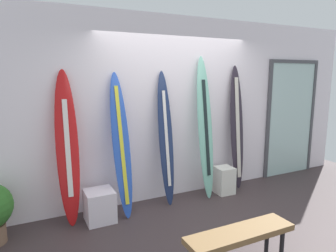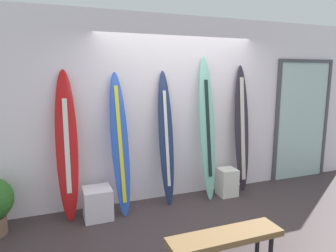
{
  "view_description": "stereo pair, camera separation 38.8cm",
  "coord_description": "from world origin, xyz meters",
  "px_view_note": "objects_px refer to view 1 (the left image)",
  "views": [
    {
      "loc": [
        -2.12,
        -2.88,
        1.92
      ],
      "look_at": [
        -0.26,
        0.95,
        1.19
      ],
      "focal_mm": 31.78,
      "sensor_mm": 36.0,
      "label": 1
    },
    {
      "loc": [
        -1.76,
        -3.03,
        1.92
      ],
      "look_at": [
        -0.26,
        0.95,
        1.19
      ],
      "focal_mm": 31.78,
      "sensor_mm": 36.0,
      "label": 2
    }
  ],
  "objects_px": {
    "display_block_left": "(224,180)",
    "bench": "(240,237)",
    "surfboard_charcoal": "(237,129)",
    "glass_door": "(291,116)",
    "surfboard_crimson": "(67,149)",
    "surfboard_navy": "(166,140)",
    "display_block_center": "(100,206)",
    "surfboard_seafoam": "(205,128)",
    "surfboard_cobalt": "(121,146)"
  },
  "relations": [
    {
      "from": "display_block_left",
      "to": "bench",
      "type": "xyz_separation_m",
      "value": [
        -1.09,
        -1.72,
        0.18
      ]
    },
    {
      "from": "surfboard_charcoal",
      "to": "glass_door",
      "type": "bearing_deg",
      "value": 5.35
    },
    {
      "from": "surfboard_crimson",
      "to": "surfboard_navy",
      "type": "relative_size",
      "value": 1.01
    },
    {
      "from": "surfboard_charcoal",
      "to": "display_block_center",
      "type": "xyz_separation_m",
      "value": [
        -2.4,
        -0.21,
        -0.82
      ]
    },
    {
      "from": "surfboard_seafoam",
      "to": "bench",
      "type": "distance_m",
      "value": 2.08
    },
    {
      "from": "surfboard_crimson",
      "to": "bench",
      "type": "xyz_separation_m",
      "value": [
        1.31,
        -1.82,
        -0.59
      ]
    },
    {
      "from": "display_block_center",
      "to": "bench",
      "type": "bearing_deg",
      "value": -59.99
    },
    {
      "from": "display_block_left",
      "to": "glass_door",
      "type": "relative_size",
      "value": 0.2
    },
    {
      "from": "surfboard_navy",
      "to": "display_block_left",
      "type": "relative_size",
      "value": 4.54
    },
    {
      "from": "surfboard_navy",
      "to": "bench",
      "type": "relative_size",
      "value": 1.77
    },
    {
      "from": "surfboard_charcoal",
      "to": "bench",
      "type": "xyz_separation_m",
      "value": [
        -1.44,
        -1.88,
        -0.63
      ]
    },
    {
      "from": "surfboard_navy",
      "to": "glass_door",
      "type": "bearing_deg",
      "value": 3.72
    },
    {
      "from": "display_block_left",
      "to": "surfboard_seafoam",
      "type": "bearing_deg",
      "value": 167.8
    },
    {
      "from": "surfboard_crimson",
      "to": "surfboard_seafoam",
      "type": "relative_size",
      "value": 0.9
    },
    {
      "from": "surfboard_charcoal",
      "to": "bench",
      "type": "distance_m",
      "value": 2.44
    },
    {
      "from": "surfboard_navy",
      "to": "display_block_center",
      "type": "relative_size",
      "value": 4.75
    },
    {
      "from": "display_block_left",
      "to": "glass_door",
      "type": "distance_m",
      "value": 1.99
    },
    {
      "from": "surfboard_seafoam",
      "to": "surfboard_cobalt",
      "type": "bearing_deg",
      "value": -178.54
    },
    {
      "from": "surfboard_seafoam",
      "to": "glass_door",
      "type": "bearing_deg",
      "value": 5.71
    },
    {
      "from": "surfboard_crimson",
      "to": "glass_door",
      "type": "bearing_deg",
      "value": 2.55
    },
    {
      "from": "surfboard_navy",
      "to": "display_block_center",
      "type": "xyz_separation_m",
      "value": [
        -1.05,
        -0.16,
        -0.76
      ]
    },
    {
      "from": "glass_door",
      "to": "surfboard_seafoam",
      "type": "bearing_deg",
      "value": -174.29
    },
    {
      "from": "display_block_center",
      "to": "glass_door",
      "type": "height_order",
      "value": "glass_door"
    },
    {
      "from": "surfboard_seafoam",
      "to": "surfboard_charcoal",
      "type": "distance_m",
      "value": 0.69
    },
    {
      "from": "surfboard_crimson",
      "to": "surfboard_charcoal",
      "type": "bearing_deg",
      "value": 1.12
    },
    {
      "from": "surfboard_cobalt",
      "to": "display_block_center",
      "type": "relative_size",
      "value": 4.7
    },
    {
      "from": "display_block_left",
      "to": "bench",
      "type": "bearing_deg",
      "value": -122.37
    },
    {
      "from": "surfboard_crimson",
      "to": "surfboard_navy",
      "type": "bearing_deg",
      "value": 0.24
    },
    {
      "from": "surfboard_navy",
      "to": "surfboard_cobalt",
      "type": "bearing_deg",
      "value": -174.76
    },
    {
      "from": "surfboard_cobalt",
      "to": "surfboard_navy",
      "type": "bearing_deg",
      "value": 5.24
    },
    {
      "from": "surfboard_cobalt",
      "to": "surfboard_navy",
      "type": "xyz_separation_m",
      "value": [
        0.7,
        0.06,
        0.01
      ]
    },
    {
      "from": "glass_door",
      "to": "surfboard_crimson",
      "type": "bearing_deg",
      "value": -177.45
    },
    {
      "from": "surfboard_charcoal",
      "to": "bench",
      "type": "height_order",
      "value": "surfboard_charcoal"
    },
    {
      "from": "surfboard_cobalt",
      "to": "surfboard_navy",
      "type": "distance_m",
      "value": 0.71
    },
    {
      "from": "glass_door",
      "to": "bench",
      "type": "distance_m",
      "value": 3.55
    },
    {
      "from": "surfboard_seafoam",
      "to": "surfboard_charcoal",
      "type": "bearing_deg",
      "value": 6.43
    },
    {
      "from": "bench",
      "to": "surfboard_seafoam",
      "type": "bearing_deg",
      "value": 67.35
    },
    {
      "from": "display_block_left",
      "to": "glass_door",
      "type": "bearing_deg",
      "value": 9.21
    },
    {
      "from": "display_block_left",
      "to": "display_block_center",
      "type": "distance_m",
      "value": 2.06
    },
    {
      "from": "display_block_center",
      "to": "surfboard_navy",
      "type": "bearing_deg",
      "value": 8.61
    },
    {
      "from": "surfboard_crimson",
      "to": "surfboard_cobalt",
      "type": "bearing_deg",
      "value": -4.83
    },
    {
      "from": "surfboard_seafoam",
      "to": "surfboard_charcoal",
      "type": "xyz_separation_m",
      "value": [
        0.69,
        0.08,
        -0.08
      ]
    },
    {
      "from": "surfboard_navy",
      "to": "bench",
      "type": "xyz_separation_m",
      "value": [
        -0.09,
        -1.83,
        -0.58
      ]
    },
    {
      "from": "glass_door",
      "to": "bench",
      "type": "height_order",
      "value": "glass_door"
    },
    {
      "from": "surfboard_navy",
      "to": "glass_door",
      "type": "xyz_separation_m",
      "value": [
        2.75,
        0.18,
        0.16
      ]
    },
    {
      "from": "display_block_center",
      "to": "surfboard_charcoal",
      "type": "bearing_deg",
      "value": 4.92
    },
    {
      "from": "bench",
      "to": "glass_door",
      "type": "bearing_deg",
      "value": 35.31
    },
    {
      "from": "surfboard_crimson",
      "to": "display_block_left",
      "type": "xyz_separation_m",
      "value": [
        2.4,
        -0.1,
        -0.77
      ]
    },
    {
      "from": "surfboard_seafoam",
      "to": "display_block_center",
      "type": "distance_m",
      "value": 1.94
    },
    {
      "from": "surfboard_cobalt",
      "to": "bench",
      "type": "height_order",
      "value": "surfboard_cobalt"
    }
  ]
}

